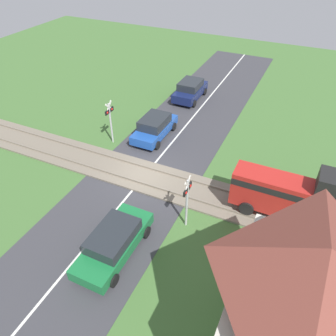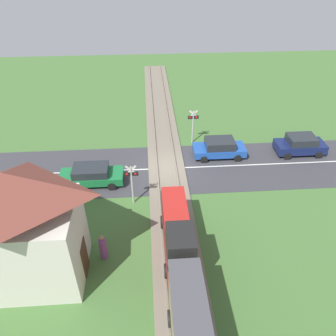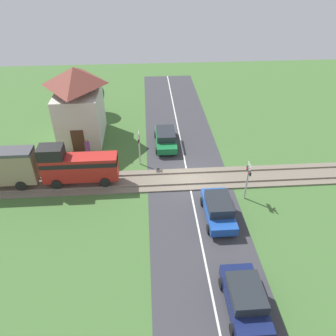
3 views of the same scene
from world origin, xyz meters
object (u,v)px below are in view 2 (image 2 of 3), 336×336
at_px(train, 184,287).
at_px(car_near_crossing, 219,148).
at_px(car_far_side, 91,175).
at_px(crossing_signal_west_approach, 193,122).
at_px(car_behind_queue, 300,144).
at_px(crossing_signal_east_approach, 132,179).
at_px(pedestrian_by_station, 103,248).
at_px(station_building, 22,231).

height_order(train, car_near_crossing, train).
bearing_deg(car_far_side, crossing_signal_west_approach, -146.83).
bearing_deg(train, car_far_side, -62.06).
bearing_deg(car_behind_queue, car_far_side, 9.90).
xyz_separation_m(crossing_signal_west_approach, crossing_signal_east_approach, (4.97, 7.54, 0.00)).
relative_size(car_near_crossing, car_far_side, 0.92).
distance_m(car_near_crossing, crossing_signal_east_approach, 8.67).
distance_m(car_far_side, pedestrian_by_station, 6.94).
distance_m(train, car_near_crossing, 13.95).
relative_size(car_far_side, station_building, 0.68).
bearing_deg(station_building, crossing_signal_east_approach, -133.26).
height_order(car_behind_queue, pedestrian_by_station, pedestrian_by_station).
height_order(car_near_crossing, car_far_side, car_near_crossing).
xyz_separation_m(train, car_behind_queue, (-11.01, -13.22, -1.04)).
bearing_deg(crossing_signal_west_approach, pedestrian_by_station, 61.47).
distance_m(station_building, pedestrian_by_station, 4.37).
bearing_deg(car_near_crossing, pedestrian_by_station, 49.09).
bearing_deg(crossing_signal_east_approach, crossing_signal_west_approach, -123.40).
distance_m(crossing_signal_east_approach, station_building, 7.45).
xyz_separation_m(car_behind_queue, crossing_signal_west_approach, (8.53, -2.33, 1.14)).
bearing_deg(car_behind_queue, crossing_signal_west_approach, -15.27).
xyz_separation_m(car_far_side, car_behind_queue, (-16.50, -2.88, 0.06)).
height_order(crossing_signal_east_approach, pedestrian_by_station, crossing_signal_east_approach).
height_order(car_far_side, pedestrian_by_station, pedestrian_by_station).
bearing_deg(train, pedestrian_by_station, -41.32).
bearing_deg(train, car_near_crossing, -108.19).
bearing_deg(station_building, car_far_side, -104.80).
bearing_deg(car_near_crossing, car_far_side, 16.33).
bearing_deg(station_building, car_behind_queue, -150.34).
bearing_deg(crossing_signal_west_approach, car_behind_queue, 164.73).
xyz_separation_m(train, crossing_signal_west_approach, (-2.49, -15.55, 0.10)).
relative_size(car_far_side, crossing_signal_east_approach, 1.48).
distance_m(train, car_behind_queue, 17.24).
xyz_separation_m(station_building, pedestrian_by_station, (-3.47, -0.88, -2.50)).
bearing_deg(train, station_building, -19.55).
bearing_deg(pedestrian_by_station, car_near_crossing, -130.91).
bearing_deg(car_far_side, crossing_signal_east_approach, 142.17).
bearing_deg(crossing_signal_east_approach, car_near_crossing, -142.66).
height_order(station_building, pedestrian_by_station, station_building).
height_order(crossing_signal_west_approach, pedestrian_by_station, crossing_signal_west_approach).
xyz_separation_m(crossing_signal_west_approach, station_building, (10.00, 12.88, 1.30)).
height_order(car_near_crossing, car_behind_queue, car_behind_queue).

